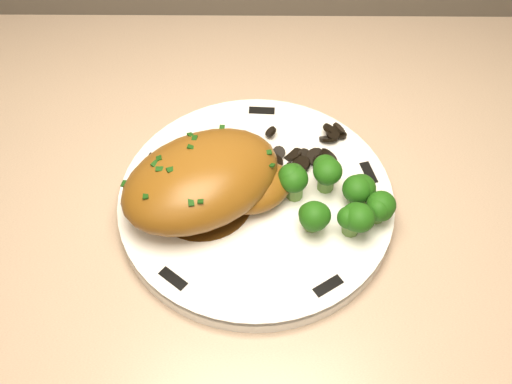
{
  "coord_description": "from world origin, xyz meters",
  "views": [
    {
      "loc": [
        0.24,
        1.21,
        1.4
      ],
      "look_at": [
        0.23,
        1.63,
        0.85
      ],
      "focal_mm": 45.0,
      "sensor_mm": 36.0,
      "label": 1
    }
  ],
  "objects_px": {
    "counter": "(65,332)",
    "broccoli_florets": "(338,196)",
    "chicken_breast": "(208,181)",
    "plate": "(256,203)"
  },
  "relations": [
    {
      "from": "plate",
      "to": "broccoli_florets",
      "type": "distance_m",
      "value": 0.09
    },
    {
      "from": "counter",
      "to": "chicken_breast",
      "type": "distance_m",
      "value": 0.53
    },
    {
      "from": "chicken_breast",
      "to": "counter",
      "type": "bearing_deg",
      "value": 140.22
    },
    {
      "from": "chicken_breast",
      "to": "broccoli_florets",
      "type": "height_order",
      "value": "chicken_breast"
    },
    {
      "from": "counter",
      "to": "broccoli_florets",
      "type": "height_order",
      "value": "counter"
    },
    {
      "from": "plate",
      "to": "chicken_breast",
      "type": "height_order",
      "value": "chicken_breast"
    },
    {
      "from": "counter",
      "to": "chicken_breast",
      "type": "height_order",
      "value": "counter"
    },
    {
      "from": "plate",
      "to": "broccoli_florets",
      "type": "height_order",
      "value": "broccoli_florets"
    },
    {
      "from": "chicken_breast",
      "to": "broccoli_florets",
      "type": "distance_m",
      "value": 0.14
    },
    {
      "from": "counter",
      "to": "chicken_breast",
      "type": "bearing_deg",
      "value": -8.76
    }
  ]
}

